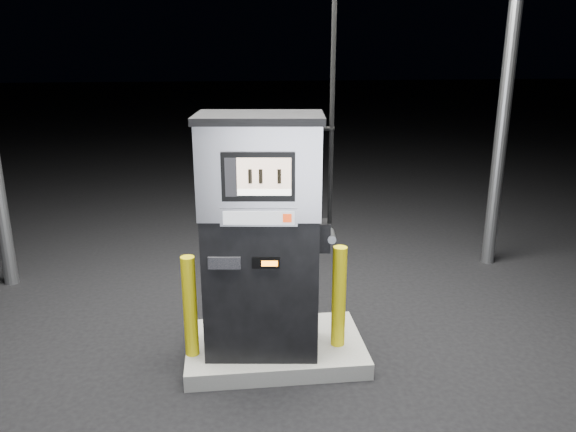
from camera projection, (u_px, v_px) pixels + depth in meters
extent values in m
plane|color=black|center=(275.00, 355.00, 5.18)|extent=(80.00, 80.00, 0.00)
cube|color=slate|center=(275.00, 348.00, 5.16)|extent=(1.60, 1.00, 0.15)
cylinder|color=gray|center=(507.00, 88.00, 6.75)|extent=(0.16, 0.16, 4.50)
cube|color=black|center=(262.00, 282.00, 4.85)|extent=(1.02, 0.66, 1.26)
cube|color=#A8A8AF|center=(260.00, 168.00, 4.55)|extent=(1.04, 0.69, 0.76)
cube|color=black|center=(259.00, 118.00, 4.43)|extent=(1.08, 0.73, 0.06)
cube|color=black|center=(258.00, 177.00, 4.27)|extent=(0.56, 0.10, 0.38)
cube|color=beige|center=(264.00, 174.00, 4.25)|extent=(0.41, 0.05, 0.24)
cube|color=white|center=(264.00, 192.00, 4.29)|extent=(0.41, 0.05, 0.05)
cube|color=#A8A8AF|center=(259.00, 217.00, 4.37)|extent=(0.60, 0.10, 0.14)
cube|color=#A1A4A9|center=(259.00, 218.00, 4.35)|extent=(0.55, 0.07, 0.11)
cube|color=red|center=(287.00, 218.00, 4.35)|extent=(0.07, 0.01, 0.07)
cube|color=black|center=(266.00, 263.00, 4.48)|extent=(0.22, 0.05, 0.09)
cube|color=orange|center=(270.00, 264.00, 4.47)|extent=(0.13, 0.02, 0.05)
cube|color=black|center=(224.00, 263.00, 4.48)|extent=(0.26, 0.06, 0.10)
cube|color=black|center=(324.00, 236.00, 4.72)|extent=(0.12, 0.19, 0.25)
cylinder|color=gray|center=(331.00, 236.00, 4.72)|extent=(0.10, 0.23, 0.07)
cylinder|color=black|center=(334.00, 24.00, 4.17)|extent=(0.04, 0.04, 3.13)
cylinder|color=#D4C00B|center=(190.00, 307.00, 4.79)|extent=(0.15, 0.15, 0.91)
cylinder|color=#D4C00B|center=(339.00, 297.00, 4.95)|extent=(0.15, 0.15, 0.93)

